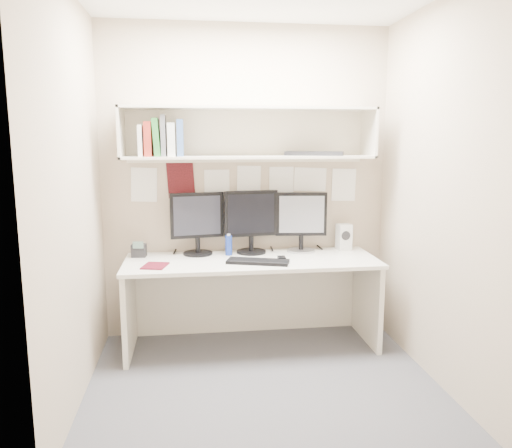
{
  "coord_description": "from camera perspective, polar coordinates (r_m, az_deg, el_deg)",
  "views": [
    {
      "loc": [
        -0.47,
        -3.19,
        1.67
      ],
      "look_at": [
        -0.0,
        0.35,
        1.06
      ],
      "focal_mm": 35.0,
      "sensor_mm": 36.0,
      "label": 1
    }
  ],
  "objects": [
    {
      "name": "hutch_tray",
      "position": [
        4.12,
        6.68,
        8.02
      ],
      "size": [
        0.5,
        0.33,
        0.03
      ],
      "primitive_type": "cube",
      "rotation": [
        0.0,
        0.0,
        -0.35
      ],
      "color": "black",
      "rests_on": "overhead_hutch"
    },
    {
      "name": "blue_bottle",
      "position": [
        4.1,
        -3.14,
        -2.42
      ],
      "size": [
        0.06,
        0.06,
        0.18
      ],
      "color": "navy",
      "rests_on": "desk"
    },
    {
      "name": "overhead_hutch",
      "position": [
        4.08,
        -0.9,
        10.36
      ],
      "size": [
        2.0,
        0.38,
        0.4
      ],
      "color": "silver",
      "rests_on": "wall_back"
    },
    {
      "name": "desk_phone",
      "position": [
        4.15,
        -13.23,
        -2.94
      ],
      "size": [
        0.12,
        0.11,
        0.14
      ],
      "rotation": [
        0.0,
        0.0,
        -0.11
      ],
      "color": "black",
      "rests_on": "desk"
    },
    {
      "name": "speaker",
      "position": [
        4.35,
        10.0,
        -1.46
      ],
      "size": [
        0.12,
        0.13,
        0.22
      ],
      "rotation": [
        0.0,
        0.0,
        0.12
      ],
      "color": "silver",
      "rests_on": "desk"
    },
    {
      "name": "wall_back",
      "position": [
        4.23,
        -1.1,
        4.65
      ],
      "size": [
        2.4,
        0.02,
        2.6
      ],
      "primitive_type": "cube",
      "color": "tan",
      "rests_on": "ground"
    },
    {
      "name": "desk",
      "position": [
        4.08,
        -0.5,
        -8.96
      ],
      "size": [
        2.0,
        0.7,
        0.73
      ],
      "color": "silver",
      "rests_on": "floor"
    },
    {
      "name": "monitor_center",
      "position": [
        4.14,
        -0.57,
        0.5
      ],
      "size": [
        0.45,
        0.25,
        0.52
      ],
      "rotation": [
        0.0,
        0.0,
        0.12
      ],
      "color": "black",
      "rests_on": "desk"
    },
    {
      "name": "floor",
      "position": [
        3.63,
        0.82,
        -17.71
      ],
      "size": [
        2.4,
        2.0,
        0.01
      ],
      "primitive_type": "cube",
      "color": "#49494E",
      "rests_on": "ground"
    },
    {
      "name": "monitor_left",
      "position": [
        4.12,
        -6.73,
        0.3
      ],
      "size": [
        0.44,
        0.24,
        0.51
      ],
      "rotation": [
        0.0,
        0.0,
        0.16
      ],
      "color": "black",
      "rests_on": "desk"
    },
    {
      "name": "wall_right",
      "position": [
        3.62,
        20.04,
        3.2
      ],
      "size": [
        0.02,
        2.0,
        2.6
      ],
      "primitive_type": "cube",
      "color": "tan",
      "rests_on": "ground"
    },
    {
      "name": "keyboard",
      "position": [
        3.85,
        0.22,
        -4.32
      ],
      "size": [
        0.5,
        0.3,
        0.02
      ],
      "primitive_type": "cube",
      "rotation": [
        0.0,
        0.0,
        -0.3
      ],
      "color": "black",
      "rests_on": "desk"
    },
    {
      "name": "mouse",
      "position": [
        3.93,
        2.95,
        -3.97
      ],
      "size": [
        0.06,
        0.1,
        0.03
      ],
      "primitive_type": "cube",
      "rotation": [
        0.0,
        0.0,
        -0.03
      ],
      "color": "black",
      "rests_on": "desk"
    },
    {
      "name": "wall_front",
      "position": [
        2.27,
        4.54,
        0.22
      ],
      "size": [
        2.4,
        0.02,
        2.6
      ],
      "primitive_type": "cube",
      "color": "tan",
      "rests_on": "ground"
    },
    {
      "name": "wall_left",
      "position": [
        3.3,
        -20.27,
        2.6
      ],
      "size": [
        0.02,
        2.0,
        2.6
      ],
      "primitive_type": "cube",
      "color": "tan",
      "rests_on": "ground"
    },
    {
      "name": "maroon_notebook",
      "position": [
        3.82,
        -11.47,
        -4.7
      ],
      "size": [
        0.21,
        0.24,
        0.01
      ],
      "primitive_type": "cube",
      "rotation": [
        0.0,
        0.0,
        -0.24
      ],
      "color": "#530E1A",
      "rests_on": "desk"
    },
    {
      "name": "monitor_right",
      "position": [
        4.22,
        5.19,
        0.48
      ],
      "size": [
        0.43,
        0.24,
        0.5
      ],
      "rotation": [
        0.0,
        0.0,
        -0.11
      ],
      "color": "#A5A5AA",
      "rests_on": "desk"
    },
    {
      "name": "pinned_papers",
      "position": [
        4.23,
        -1.09,
        3.97
      ],
      "size": [
        1.92,
        0.01,
        0.48
      ],
      "primitive_type": null,
      "color": "white",
      "rests_on": "wall_back"
    },
    {
      "name": "book_stack",
      "position": [
        3.95,
        -10.73,
        9.59
      ],
      "size": [
        0.34,
        0.19,
        0.31
      ],
      "color": "silver",
      "rests_on": "overhead_hutch"
    }
  ]
}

